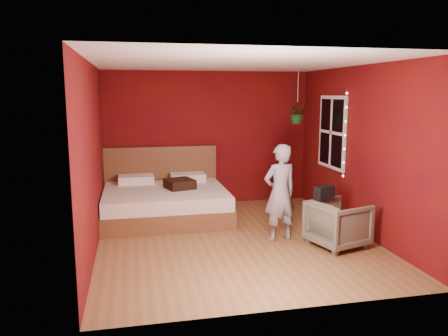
% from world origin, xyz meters
% --- Properties ---
extents(floor, '(4.50, 4.50, 0.00)m').
position_xyz_m(floor, '(0.00, 0.00, 0.00)').
color(floor, '#915A3A').
rests_on(floor, ground).
extents(room_walls, '(4.04, 4.54, 2.62)m').
position_xyz_m(room_walls, '(0.00, 0.00, 1.68)').
color(room_walls, '#65110A').
rests_on(room_walls, ground).
extents(window, '(0.05, 0.97, 1.27)m').
position_xyz_m(window, '(1.97, 0.90, 1.50)').
color(window, white).
rests_on(window, room_walls).
extents(fairy_lights, '(0.04, 0.04, 1.45)m').
position_xyz_m(fairy_lights, '(1.94, 0.37, 1.50)').
color(fairy_lights, silver).
rests_on(fairy_lights, room_walls).
extents(bed, '(2.13, 1.81, 1.17)m').
position_xyz_m(bed, '(-0.93, 1.40, 0.30)').
color(bed, brown).
rests_on(bed, ground).
extents(person, '(0.59, 0.45, 1.45)m').
position_xyz_m(person, '(0.64, -0.19, 0.73)').
color(person, gray).
rests_on(person, ground).
extents(armchair, '(0.90, 0.89, 0.66)m').
position_xyz_m(armchair, '(1.38, -0.62, 0.33)').
color(armchair, '#666250').
rests_on(armchair, ground).
extents(handbag, '(0.31, 0.23, 0.20)m').
position_xyz_m(handbag, '(1.21, -0.49, 0.76)').
color(handbag, black).
rests_on(handbag, armchair).
extents(throw_pillow, '(0.56, 0.56, 0.16)m').
position_xyz_m(throw_pillow, '(-0.67, 1.31, 0.61)').
color(throw_pillow, black).
rests_on(throw_pillow, bed).
extents(hanging_plant, '(0.40, 0.35, 0.99)m').
position_xyz_m(hanging_plant, '(1.57, 1.56, 1.82)').
color(hanging_plant, silver).
rests_on(hanging_plant, room_walls).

